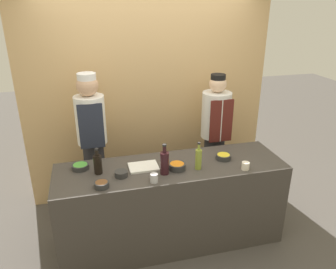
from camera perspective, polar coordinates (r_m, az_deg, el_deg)
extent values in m
plane|color=#4C4742|center=(3.72, 0.54, -17.67)|extent=(14.00, 14.00, 0.00)
cube|color=tan|center=(4.11, -3.42, 5.50)|extent=(2.99, 0.18, 2.40)
cube|color=#3D3833|center=(3.45, 0.57, -12.03)|extent=(2.26, 0.67, 0.89)
cylinder|color=#2D2D2D|center=(3.15, 1.58, -5.55)|extent=(0.17, 0.17, 0.06)
cylinder|color=orange|center=(3.14, 1.58, -5.22)|extent=(0.14, 0.14, 0.02)
cylinder|color=#2D2D2D|center=(3.39, 9.63, -3.83)|extent=(0.16, 0.16, 0.05)
cylinder|color=yellow|center=(3.38, 9.65, -3.57)|extent=(0.13, 0.13, 0.02)
cylinder|color=#2D2D2D|center=(2.92, -11.49, -8.55)|extent=(0.13, 0.13, 0.05)
cylinder|color=brown|center=(2.91, -11.51, -8.24)|extent=(0.11, 0.11, 0.02)
cylinder|color=#2D2D2D|center=(3.06, -8.16, -6.80)|extent=(0.12, 0.12, 0.05)
cylinder|color=red|center=(3.05, -8.18, -6.49)|extent=(0.10, 0.10, 0.02)
cylinder|color=#2D2D2D|center=(3.27, -15.02, -5.43)|extent=(0.16, 0.16, 0.05)
cylinder|color=green|center=(3.26, -15.04, -5.17)|extent=(0.13, 0.13, 0.01)
cube|color=white|center=(3.19, -4.30, -5.63)|extent=(0.28, 0.21, 0.02)
cylinder|color=black|center=(3.04, -0.61, -5.02)|extent=(0.08, 0.08, 0.22)
cylinder|color=black|center=(2.97, -0.62, -2.62)|extent=(0.03, 0.03, 0.07)
cylinder|color=black|center=(2.96, -0.62, -1.88)|extent=(0.04, 0.04, 0.02)
cylinder|color=black|center=(3.12, -12.12, -5.12)|extent=(0.08, 0.08, 0.18)
cylinder|color=black|center=(3.07, -12.30, -3.14)|extent=(0.03, 0.03, 0.06)
cylinder|color=black|center=(3.05, -12.36, -2.54)|extent=(0.04, 0.04, 0.02)
cylinder|color=olive|center=(3.14, 5.33, -4.34)|extent=(0.06, 0.06, 0.20)
cylinder|color=olive|center=(3.08, 5.41, -2.20)|extent=(0.02, 0.02, 0.06)
cylinder|color=black|center=(3.07, 5.44, -1.54)|extent=(0.03, 0.03, 0.02)
cylinder|color=silver|center=(3.23, 13.34, -5.34)|extent=(0.07, 0.07, 0.08)
cylinder|color=#B7B7BC|center=(2.94, -2.46, -7.58)|extent=(0.07, 0.07, 0.08)
cylinder|color=#28282D|center=(3.92, -12.38, -7.60)|extent=(0.23, 0.23, 0.94)
cylinder|color=white|center=(3.61, -13.34, 2.51)|extent=(0.32, 0.32, 0.53)
cube|color=#232838|center=(3.48, -13.22, 1.36)|extent=(0.26, 0.02, 0.49)
sphere|color=tan|center=(3.51, -13.89, 8.32)|extent=(0.23, 0.23, 0.23)
cylinder|color=white|center=(3.49, -14.02, 9.69)|extent=(0.19, 0.19, 0.08)
cylinder|color=#28282D|center=(4.20, 7.82, -5.69)|extent=(0.25, 0.25, 0.86)
cylinder|color=silver|center=(3.92, 8.36, 3.40)|extent=(0.34, 0.34, 0.55)
cube|color=#561E19|center=(3.79, 9.27, 2.30)|extent=(0.27, 0.02, 0.50)
sphere|color=beige|center=(3.82, 8.67, 8.71)|extent=(0.20, 0.20, 0.20)
cylinder|color=black|center=(3.80, 8.74, 9.81)|extent=(0.17, 0.17, 0.07)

